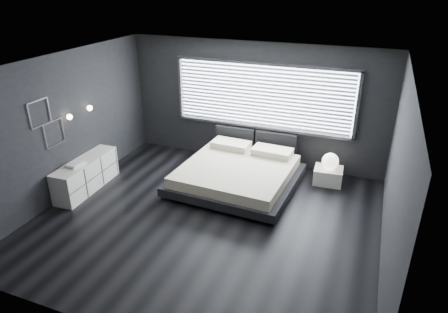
% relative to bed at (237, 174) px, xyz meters
% --- Properties ---
extents(room, '(6.04, 6.00, 2.80)m').
position_rel_bed_xyz_m(room, '(-0.09, -1.39, 1.11)').
color(room, black).
rests_on(room, ground).
extents(window, '(4.14, 0.09, 1.52)m').
position_rel_bed_xyz_m(window, '(0.11, 1.31, 1.32)').
color(window, white).
rests_on(window, ground).
extents(headboard, '(1.96, 0.16, 0.52)m').
position_rel_bed_xyz_m(headboard, '(-0.00, 1.25, 0.28)').
color(headboard, black).
rests_on(headboard, ground).
extents(sconce_near, '(0.18, 0.11, 0.11)m').
position_rel_bed_xyz_m(sconce_near, '(-2.97, -1.34, 1.31)').
color(sconce_near, silver).
rests_on(sconce_near, ground).
extents(sconce_far, '(0.18, 0.11, 0.11)m').
position_rel_bed_xyz_m(sconce_far, '(-2.97, -0.74, 1.31)').
color(sconce_far, silver).
rests_on(sconce_far, ground).
extents(wall_art_upper, '(0.01, 0.48, 0.48)m').
position_rel_bed_xyz_m(wall_art_upper, '(-3.06, -1.94, 1.56)').
color(wall_art_upper, '#47474C').
rests_on(wall_art_upper, ground).
extents(wall_art_lower, '(0.01, 0.48, 0.48)m').
position_rel_bed_xyz_m(wall_art_lower, '(-3.06, -1.69, 1.09)').
color(wall_art_lower, '#47474C').
rests_on(wall_art_lower, ground).
extents(bed, '(2.53, 2.42, 0.63)m').
position_rel_bed_xyz_m(bed, '(0.00, 0.00, 0.00)').
color(bed, black).
rests_on(bed, ground).
extents(nightstand, '(0.62, 0.53, 0.34)m').
position_rel_bed_xyz_m(nightstand, '(1.77, 0.84, -0.12)').
color(nightstand, white).
rests_on(nightstand, ground).
extents(orb_lamp, '(0.35, 0.35, 0.35)m').
position_rel_bed_xyz_m(orb_lamp, '(1.78, 0.83, 0.23)').
color(orb_lamp, white).
rests_on(orb_lamp, nightstand).
extents(dresser, '(0.54, 1.66, 0.66)m').
position_rel_bed_xyz_m(dresser, '(-2.86, -1.25, 0.04)').
color(dresser, white).
rests_on(dresser, ground).
extents(book_stack, '(0.29, 0.36, 0.07)m').
position_rel_bed_xyz_m(book_stack, '(-2.86, -1.52, 0.40)').
color(book_stack, silver).
rests_on(book_stack, dresser).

